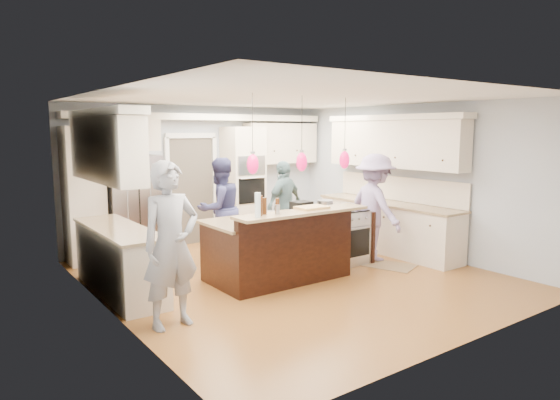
# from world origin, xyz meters

# --- Properties ---
(ground_plane) EXTENTS (6.00, 6.00, 0.00)m
(ground_plane) POSITION_xyz_m (0.00, 0.00, 0.00)
(ground_plane) COLOR #AC722F
(ground_plane) RESTS_ON ground
(room_shell) EXTENTS (5.54, 6.04, 2.72)m
(room_shell) POSITION_xyz_m (0.00, 0.00, 1.82)
(room_shell) COLOR #B2BCC6
(room_shell) RESTS_ON ground
(refrigerator) EXTENTS (0.90, 0.70, 1.80)m
(refrigerator) POSITION_xyz_m (-1.55, 2.64, 0.90)
(refrigerator) COLOR #B7B7BC
(refrigerator) RESTS_ON ground
(oven_column) EXTENTS (0.72, 0.69, 2.30)m
(oven_column) POSITION_xyz_m (0.75, 2.67, 1.15)
(oven_column) COLOR beige
(oven_column) RESTS_ON ground
(back_upper_cabinets) EXTENTS (5.30, 0.61, 2.54)m
(back_upper_cabinets) POSITION_xyz_m (-0.75, 2.76, 1.67)
(back_upper_cabinets) COLOR beige
(back_upper_cabinets) RESTS_ON ground
(right_counter_run) EXTENTS (0.64, 3.10, 2.51)m
(right_counter_run) POSITION_xyz_m (2.44, 0.30, 1.06)
(right_counter_run) COLOR beige
(right_counter_run) RESTS_ON ground
(left_cabinets) EXTENTS (0.64, 2.30, 2.51)m
(left_cabinets) POSITION_xyz_m (-2.44, 0.80, 1.06)
(left_cabinets) COLOR beige
(left_cabinets) RESTS_ON ground
(kitchen_island) EXTENTS (2.10, 1.46, 1.12)m
(kitchen_island) POSITION_xyz_m (-0.25, 0.07, 0.49)
(kitchen_island) COLOR black
(kitchen_island) RESTS_ON ground
(island_range) EXTENTS (0.82, 0.71, 0.92)m
(island_range) POSITION_xyz_m (1.16, 0.15, 0.46)
(island_range) COLOR #B7B7BC
(island_range) RESTS_ON ground
(pendant_lights) EXTENTS (1.75, 0.15, 1.03)m
(pendant_lights) POSITION_xyz_m (-0.25, -0.51, 1.80)
(pendant_lights) COLOR black
(pendant_lights) RESTS_ON ground
(person_bar_end) EXTENTS (0.73, 0.52, 1.90)m
(person_bar_end) POSITION_xyz_m (-2.30, -0.74, 0.95)
(person_bar_end) COLOR gray
(person_bar_end) RESTS_ON ground
(person_far_left) EXTENTS (0.94, 0.77, 1.77)m
(person_far_left) POSITION_xyz_m (-0.38, 1.60, 0.88)
(person_far_left) COLOR navy
(person_far_left) RESTS_ON ground
(person_far_right) EXTENTS (1.05, 0.69, 1.67)m
(person_far_right) POSITION_xyz_m (1.00, 1.60, 0.83)
(person_far_right) COLOR slate
(person_far_right) RESTS_ON ground
(person_range_side) EXTENTS (0.84, 1.27, 1.84)m
(person_range_side) POSITION_xyz_m (1.75, -0.00, 0.92)
(person_range_side) COLOR #9783B1
(person_range_side) RESTS_ON ground
(floor_rug) EXTENTS (0.83, 0.98, 0.01)m
(floor_rug) POSITION_xyz_m (1.65, -0.43, 0.01)
(floor_rug) COLOR #816546
(floor_rug) RESTS_ON ground
(water_bottle) EXTENTS (0.09, 0.09, 0.32)m
(water_bottle) POSITION_xyz_m (-1.05, -0.63, 1.28)
(water_bottle) COLOR silver
(water_bottle) RESTS_ON kitchen_island
(beer_bottle_a) EXTENTS (0.06, 0.06, 0.23)m
(beer_bottle_a) POSITION_xyz_m (-0.85, -0.48, 1.23)
(beer_bottle_a) COLOR #3F1F0B
(beer_bottle_a) RESTS_ON kitchen_island
(beer_bottle_b) EXTENTS (0.08, 0.08, 0.27)m
(beer_bottle_b) POSITION_xyz_m (-0.95, -0.53, 1.25)
(beer_bottle_b) COLOR #3F1F0B
(beer_bottle_b) RESTS_ON kitchen_island
(beer_bottle_c) EXTENTS (0.05, 0.05, 0.21)m
(beer_bottle_c) POSITION_xyz_m (-0.67, -0.52, 1.22)
(beer_bottle_c) COLOR #3F1F0B
(beer_bottle_c) RESTS_ON kitchen_island
(drink_can) EXTENTS (0.08, 0.08, 0.13)m
(drink_can) POSITION_xyz_m (-0.70, -0.56, 1.18)
(drink_can) COLOR #B7B7BC
(drink_can) RESTS_ON kitchen_island
(cutting_board) EXTENTS (0.44, 0.31, 0.03)m
(cutting_board) POSITION_xyz_m (-0.03, -0.47, 1.14)
(cutting_board) COLOR tan
(cutting_board) RESTS_ON kitchen_island
(pot_large) EXTENTS (0.27, 0.27, 0.16)m
(pot_large) POSITION_xyz_m (0.89, 0.31, 1.00)
(pot_large) COLOR #B7B7BC
(pot_large) RESTS_ON island_range
(pot_small) EXTENTS (0.22, 0.22, 0.11)m
(pot_small) POSITION_xyz_m (1.19, 0.08, 0.97)
(pot_small) COLOR #B7B7BC
(pot_small) RESTS_ON island_range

